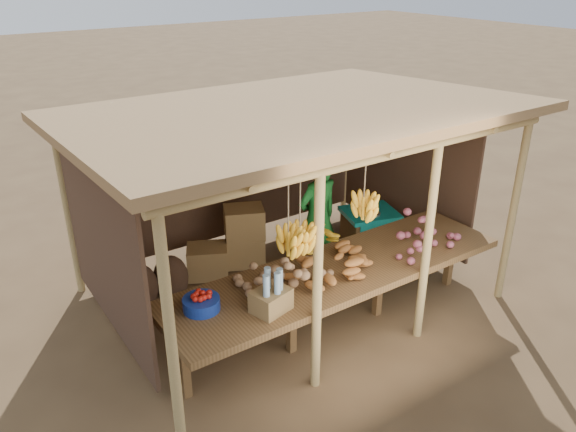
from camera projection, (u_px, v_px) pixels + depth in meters
ground at (288, 293)px, 6.95m from camera, size 60.00×60.00×0.00m
stall_structure at (280, 142)px, 6.19m from camera, size 4.70×3.50×2.43m
counter at (338, 274)px, 5.93m from camera, size 3.90×1.05×0.80m
potato_heap at (287, 266)px, 5.59m from camera, size 1.11×0.88×0.37m
sweet_potato_heap at (334, 258)px, 5.76m from camera, size 1.06×0.79×0.36m
onion_heap at (424, 233)px, 6.27m from camera, size 1.02×0.76×0.36m
banana_pile at (324, 237)px, 6.20m from camera, size 0.60×0.48×0.34m
tomato_basin at (201, 303)px, 5.19m from camera, size 0.35×0.35×0.18m
bottle_box at (271, 295)px, 5.14m from camera, size 0.39×0.34×0.43m
vendor at (318, 219)px, 6.99m from camera, size 0.63×0.44×1.65m
tarp_crate at (369, 231)px, 7.74m from camera, size 0.85×0.78×0.84m
carton_stack at (233, 244)px, 7.36m from camera, size 1.18×0.57×0.81m
burlap_sacks at (155, 279)px, 6.77m from camera, size 0.82×0.43×0.58m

